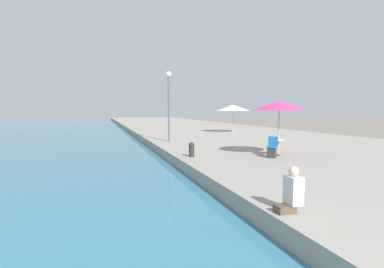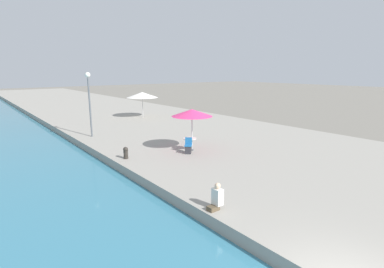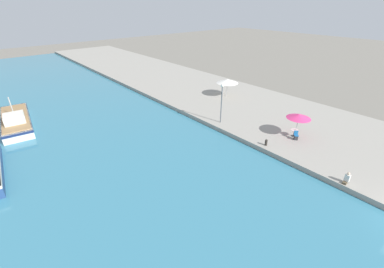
{
  "view_description": "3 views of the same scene",
  "coord_description": "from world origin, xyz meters",
  "views": [
    {
      "loc": [
        -3.24,
        -0.17,
        2.59
      ],
      "look_at": [
        1.5,
        14.92,
        1.3
      ],
      "focal_mm": 28.0,
      "sensor_mm": 36.0,
      "label": 1
    },
    {
      "loc": [
        -6.05,
        -2.12,
        5.2
      ],
      "look_at": [
        4.56,
        11.54,
        1.5
      ],
      "focal_mm": 28.0,
      "sensor_mm": 36.0,
      "label": 2
    },
    {
      "loc": [
        -18.88,
        0.56,
        13.02
      ],
      "look_at": [
        -4.0,
        18.0,
        1.1
      ],
      "focal_mm": 24.0,
      "sensor_mm": 36.0,
      "label": 3
    }
  ],
  "objects": [
    {
      "name": "quay_promenade",
      "position": [
        8.0,
        37.0,
        0.25
      ],
      "size": [
        16.0,
        90.0,
        0.5
      ],
      "color": "gray",
      "rests_on": "ground_plane"
    },
    {
      "name": "cafe_chair_left",
      "position": [
        3.98,
        11.14,
        0.83
      ],
      "size": [
        0.59,
        0.59,
        0.91
      ],
      "rotation": [
        0.0,
        0.0,
        2.37
      ],
      "color": "#2D2D33",
      "rests_on": "quay_promenade"
    },
    {
      "name": "mooring_bollard",
      "position": [
        0.68,
        12.39,
        0.85
      ],
      "size": [
        0.26,
        0.26,
        0.65
      ],
      "color": "#2D2823",
      "rests_on": "quay_promenade"
    },
    {
      "name": "cafe_umbrella_pink",
      "position": [
        4.56,
        11.54,
        2.77
      ],
      "size": [
        2.4,
        2.4,
        2.48
      ],
      "color": "#B7B7B7",
      "rests_on": "quay_promenade"
    },
    {
      "name": "cafe_table",
      "position": [
        4.48,
        11.66,
        1.03
      ],
      "size": [
        0.8,
        0.8,
        0.74
      ],
      "color": "#333338",
      "rests_on": "quay_promenade"
    },
    {
      "name": "person_at_quay",
      "position": [
        0.48,
        4.92,
        0.92
      ],
      "size": [
        0.52,
        0.36,
        0.95
      ],
      "color": "brown",
      "rests_on": "quay_promenade"
    },
    {
      "name": "cafe_umbrella_white",
      "position": [
        8.56,
        24.85,
        2.76
      ],
      "size": [
        3.14,
        3.14,
        2.54
      ],
      "color": "#B7B7B7",
      "rests_on": "quay_promenade"
    },
    {
      "name": "lamppost",
      "position": [
        1.19,
        19.0,
        3.59
      ],
      "size": [
        0.36,
        0.36,
        4.56
      ],
      "color": "#565B60",
      "rests_on": "quay_promenade"
    }
  ]
}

